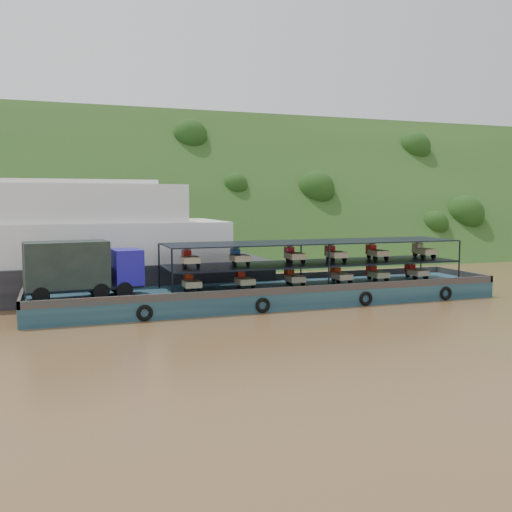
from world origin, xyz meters
name	(u,v)px	position (x,y,z in m)	size (l,w,h in m)	color
ground	(293,300)	(0.00, 0.00, 0.00)	(160.00, 160.00, 0.00)	brown
hillside	(190,257)	(0.00, 36.00, 0.00)	(140.00, 28.00, 28.00)	#1D3C15
cargo_barge	(250,287)	(-3.73, -0.66, 1.26)	(35.00, 7.18, 5.01)	#122C3F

